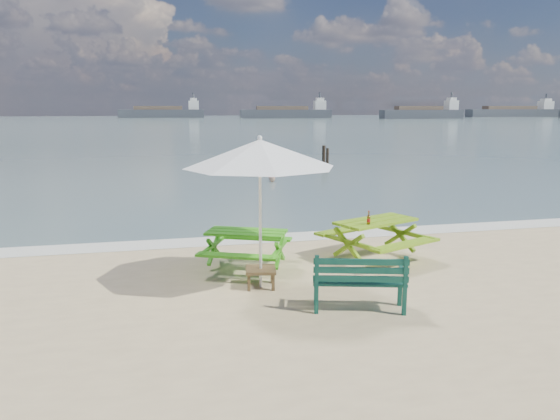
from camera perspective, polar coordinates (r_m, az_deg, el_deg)
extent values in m
plane|color=slate|center=(92.96, -11.25, 8.74)|extent=(300.00, 300.00, 0.00)
cube|color=silver|center=(13.18, 0.31, -2.88)|extent=(22.00, 0.90, 0.01)
cube|color=#369917|center=(10.67, -3.54, -2.33)|extent=(1.69, 1.28, 0.05)
cube|color=#369917|center=(11.41, -2.62, -2.93)|extent=(1.50, 0.87, 0.05)
cube|color=#369917|center=(10.08, -4.56, -4.83)|extent=(1.50, 0.87, 0.05)
cube|color=#369917|center=(10.77, -3.52, -4.31)|extent=(1.66, 1.37, 0.65)
cube|color=#6D9A17|center=(11.38, 10.00, -1.16)|extent=(1.91, 1.42, 0.05)
cube|color=#6D9A17|center=(12.01, 7.17, -2.03)|extent=(1.71, 0.96, 0.05)
cube|color=#6D9A17|center=(10.93, 13.00, -3.53)|extent=(1.71, 0.96, 0.05)
cube|color=#6D9A17|center=(11.48, 9.93, -3.27)|extent=(1.87, 1.53, 0.73)
cube|color=#0E3C30|center=(8.64, 8.28, -7.39)|extent=(1.50, 0.80, 0.04)
cube|color=#0E3C30|center=(8.35, 8.47, -6.27)|extent=(1.39, 0.43, 0.37)
cube|color=#0E3C30|center=(8.71, 8.23, -8.80)|extent=(1.42, 0.83, 0.45)
cube|color=brown|center=(9.61, -2.03, -6.25)|extent=(0.60, 0.60, 0.05)
cube|color=brown|center=(9.66, -2.03, -7.20)|extent=(0.53, 0.53, 0.29)
cylinder|color=silver|center=(9.37, -2.07, -0.76)|extent=(0.05, 0.05, 2.50)
cone|color=white|center=(9.21, -2.12, 5.93)|extent=(3.00, 3.00, 0.47)
cylinder|color=#975916|center=(10.92, 9.24, -1.07)|extent=(0.07, 0.07, 0.16)
cylinder|color=#975916|center=(10.89, 9.26, -0.29)|extent=(0.03, 0.03, 0.08)
cylinder|color=#B51415|center=(10.92, 9.24, -1.07)|extent=(0.07, 0.07, 0.06)
imported|color=tan|center=(22.90, -0.91, 1.72)|extent=(0.66, 0.51, 1.60)
cylinder|color=black|center=(29.02, 4.59, 5.49)|extent=(0.18, 0.18, 1.27)
cylinder|color=black|center=(29.72, 4.98, 5.42)|extent=(0.16, 0.16, 1.07)
cube|color=#3B3E45|center=(145.18, -12.24, 9.79)|extent=(21.65, 5.75, 2.20)
cube|color=silver|center=(144.84, -9.01, 10.77)|extent=(2.81, 3.20, 2.20)
cube|color=#3B3E45|center=(137.76, 0.59, 9.99)|extent=(22.93, 6.39, 2.20)
cube|color=silver|center=(139.11, 4.17, 10.87)|extent=(3.02, 3.27, 2.20)
cube|color=#3B3E45|center=(165.34, 23.14, 9.28)|extent=(26.63, 4.47, 2.20)
cube|color=silver|center=(171.28, 26.01, 9.82)|extent=(3.24, 3.06, 2.20)
cube|color=#3B3E45|center=(137.27, 14.56, 9.64)|extent=(20.08, 5.05, 2.20)
cube|color=silver|center=(140.53, 17.46, 10.41)|extent=(2.54, 3.12, 2.20)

